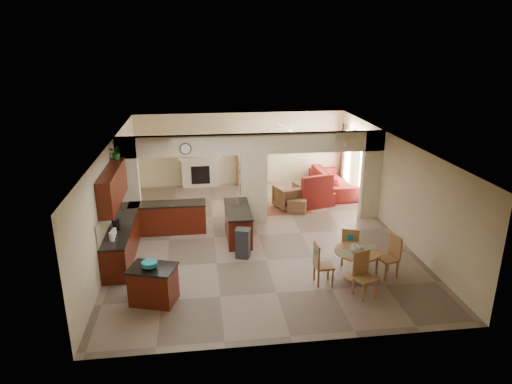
{
  "coord_description": "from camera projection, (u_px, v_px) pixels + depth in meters",
  "views": [
    {
      "loc": [
        -1.61,
        -12.11,
        5.5
      ],
      "look_at": [
        -0.03,
        0.3,
        1.23
      ],
      "focal_mm": 32.0,
      "sensor_mm": 36.0,
      "label": 1
    }
  ],
  "objects": [
    {
      "name": "plant",
      "position": [
        116.0,
        152.0,
        12.21
      ],
      "size": [
        0.44,
        0.41,
        0.4
      ],
      "primitive_type": "imported",
      "rotation": [
        0.0,
        0.0,
        -0.3
      ],
      "color": "#1D4B14",
      "rests_on": "upper_cabinets"
    },
    {
      "name": "partition_header",
      "position": [
        254.0,
        144.0,
        13.47
      ],
      "size": [
        8.0,
        0.25,
        0.6
      ],
      "primitive_type": "cube",
      "color": "beige",
      "rests_on": "partition_center_pier"
    },
    {
      "name": "chair_south",
      "position": [
        363.0,
        272.0,
        10.09
      ],
      "size": [
        0.53,
        0.53,
        1.02
      ],
      "rotation": [
        0.0,
        0.0,
        0.31
      ],
      "color": "brown",
      "rests_on": "floor"
    },
    {
      "name": "drape_b_left",
      "position": [
        353.0,
        161.0,
        16.61
      ],
      "size": [
        0.1,
        0.28,
        2.3
      ],
      "primitive_type": "cube",
      "color": "#411B1A",
      "rests_on": "wall_right"
    },
    {
      "name": "upper_cabinets",
      "position": [
        113.0,
        186.0,
        11.51
      ],
      "size": [
        0.35,
        2.4,
        0.9
      ],
      "primitive_type": "cube",
      "color": "#3F0E07",
      "rests_on": "wall_left"
    },
    {
      "name": "partition_right_pier",
      "position": [
        371.0,
        175.0,
        14.26
      ],
      "size": [
        0.6,
        0.25,
        2.8
      ],
      "primitive_type": "cube",
      "color": "beige",
      "rests_on": "floor"
    },
    {
      "name": "wall_clock",
      "position": [
        186.0,
        149.0,
        13.1
      ],
      "size": [
        0.34,
        0.03,
        0.34
      ],
      "primitive_type": "cylinder",
      "rotation": [
        1.57,
        0.0,
        0.0
      ],
      "color": "#482E18",
      "rests_on": "partition_header"
    },
    {
      "name": "armchair",
      "position": [
        288.0,
        197.0,
        15.36
      ],
      "size": [
        1.07,
        1.09,
        0.79
      ],
      "primitive_type": "imported",
      "rotation": [
        0.0,
        0.0,
        3.45
      ],
      "color": "maroon",
      "rests_on": "floor"
    },
    {
      "name": "fruit_bowl",
      "position": [
        357.0,
        248.0,
        10.66
      ],
      "size": [
        0.29,
        0.29,
        0.16
      ],
      "primitive_type": "cylinder",
      "color": "#84AC24",
      "rests_on": "dining_table"
    },
    {
      "name": "trash_can",
      "position": [
        243.0,
        244.0,
        11.89
      ],
      "size": [
        0.42,
        0.38,
        0.74
      ],
      "primitive_type": "cube",
      "rotation": [
        0.0,
        0.0,
        -0.29
      ],
      "color": "#2A2A2C",
      "rests_on": "floor"
    },
    {
      "name": "window_a",
      "position": [
        364.0,
        170.0,
        15.58
      ],
      "size": [
        0.02,
        0.9,
        1.9
      ],
      "primitive_type": "cube",
      "color": "white",
      "rests_on": "wall_right"
    },
    {
      "name": "wall_front",
      "position": [
        295.0,
        277.0,
        8.19
      ],
      "size": [
        8.0,
        0.0,
        8.0
      ],
      "primitive_type": "plane",
      "rotation": [
        -1.57,
        0.0,
        0.0
      ],
      "color": "beige",
      "rests_on": "floor"
    },
    {
      "name": "partition_left_pier",
      "position": [
        129.0,
        184.0,
        13.38
      ],
      "size": [
        0.6,
        0.25,
        2.8
      ],
      "primitive_type": "cube",
      "color": "beige",
      "rests_on": "floor"
    },
    {
      "name": "peninsula",
      "position": [
        238.0,
        223.0,
        13.01
      ],
      "size": [
        0.7,
        1.85,
        0.91
      ],
      "color": "#3F0E07",
      "rests_on": "floor"
    },
    {
      "name": "teal_bowl",
      "position": [
        150.0,
        265.0,
        9.64
      ],
      "size": [
        0.33,
        0.33,
        0.16
      ],
      "primitive_type": "cylinder",
      "color": "teal",
      "rests_on": "kitchen_island"
    },
    {
      "name": "chair_north",
      "position": [
        350.0,
        245.0,
        11.41
      ],
      "size": [
        0.54,
        0.54,
        1.02
      ],
      "rotation": [
        0.0,
        0.0,
        2.8
      ],
      "color": "brown",
      "rests_on": "floor"
    },
    {
      "name": "sofa",
      "position": [
        333.0,
        181.0,
        16.98
      ],
      "size": [
        2.84,
        1.22,
        0.82
      ],
      "primitive_type": "imported",
      "rotation": [
        0.0,
        0.0,
        1.62
      ],
      "color": "maroon",
      "rests_on": "floor"
    },
    {
      "name": "chaise",
      "position": [
        314.0,
        198.0,
        15.7
      ],
      "size": [
        1.35,
        1.21,
        0.46
      ],
      "primitive_type": "cube",
      "rotation": [
        0.0,
        0.0,
        0.26
      ],
      "color": "maroon",
      "rests_on": "floor"
    },
    {
      "name": "window_b",
      "position": [
        349.0,
        157.0,
        17.18
      ],
      "size": [
        0.02,
        0.9,
        1.9
      ],
      "primitive_type": "cube",
      "color": "white",
      "rests_on": "wall_right"
    },
    {
      "name": "drape_a_right",
      "position": [
        357.0,
        165.0,
        16.14
      ],
      "size": [
        0.1,
        0.28,
        2.3
      ],
      "primitive_type": "cube",
      "color": "#411B1A",
      "rests_on": "wall_right"
    },
    {
      "name": "ottoman",
      "position": [
        297.0,
        205.0,
        15.13
      ],
      "size": [
        0.77,
        0.77,
        0.44
      ],
      "primitive_type": "cube",
      "rotation": [
        0.0,
        0.0,
        -0.33
      ],
      "color": "maroon",
      "rests_on": "floor"
    },
    {
      "name": "rug",
      "position": [
        285.0,
        208.0,
        15.45
      ],
      "size": [
        1.6,
        1.3,
        0.01
      ],
      "primitive_type": "cube",
      "color": "brown",
      "rests_on": "floor"
    },
    {
      "name": "glazed_door",
      "position": [
        356.0,
        167.0,
        16.43
      ],
      "size": [
        0.02,
        0.7,
        2.1
      ],
      "primitive_type": "cube",
      "color": "white",
      "rests_on": "wall_right"
    },
    {
      "name": "wall_back",
      "position": [
        241.0,
        149.0,
        17.58
      ],
      "size": [
        8.0,
        0.0,
        8.0
      ],
      "primitive_type": "plane",
      "rotation": [
        1.57,
        0.0,
        0.0
      ],
      "color": "beige",
      "rests_on": "floor"
    },
    {
      "name": "shelving_unit",
      "position": [
        251.0,
        162.0,
        17.61
      ],
      "size": [
        1.0,
        0.32,
        1.8
      ],
      "primitive_type": "cube",
      "color": "brown",
      "rests_on": "floor"
    },
    {
      "name": "floor",
      "position": [
        258.0,
        235.0,
        13.33
      ],
      "size": [
        10.0,
        10.0,
        0.0
      ],
      "primitive_type": "plane",
      "color": "#806A58",
      "rests_on": "ground"
    },
    {
      "name": "kitchen_counter",
      "position": [
        142.0,
        230.0,
        12.56
      ],
      "size": [
        2.52,
        3.29,
        1.48
      ],
      "color": "#3F0E07",
      "rests_on": "floor"
    },
    {
      "name": "chair_west",
      "position": [
        320.0,
        262.0,
        10.55
      ],
      "size": [
        0.44,
        0.44,
        1.02
      ],
      "rotation": [
        0.0,
        0.0,
        1.61
      ],
      "color": "brown",
      "rests_on": "floor"
    },
    {
      "name": "chair_east",
      "position": [
        391.0,
        254.0,
        10.93
      ],
      "size": [
        0.52,
        0.52,
        1.02
      ],
      "rotation": [
        0.0,
        0.0,
        4.98
      ],
      "color": "brown",
      "rests_on": "floor"
    },
    {
      "name": "drape_a_left",
      "position": [
        370.0,
        175.0,
        15.01
      ],
      "size": [
        0.1,
        0.28,
        2.3
      ],
      "primitive_type": "cube",
      "color": "#411B1A",
      "rests_on": "wall_right"
    },
    {
      "name": "wall_left",
      "position": [
        113.0,
        196.0,
        12.4
      ],
      "size": [
        0.0,
        10.0,
        10.0
      ],
      "primitive_type": "plane",
      "rotation": [
        1.57,
        0.0,
        1.57
      ],
      "color": "beige",
      "rests_on": "floor"
    },
    {
      "name": "kitchen_island",
      "position": [
        153.0,
        284.0,
        9.85
      ],
      "size": [
        1.14,
        0.96,
        0.84
      ],
      "rotation": [
        0.0,
        0.0,
        -0.3
      ],
      "color": "#3F0E07",
      "rests_on": "floor"
    },
    {
      "name": "ceiling",
      "position": [
        258.0,
        141.0,
        12.43
      ],
      "size": [
        10.0,
        10.0,
        0.0
      ],
      "primitive_type": "plane",
      "rotation": [
        3.14,
        0.0,
        0.0
      ],
      "color": "white",
      "rests_on": "wall_back"
    },
    {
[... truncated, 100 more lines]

